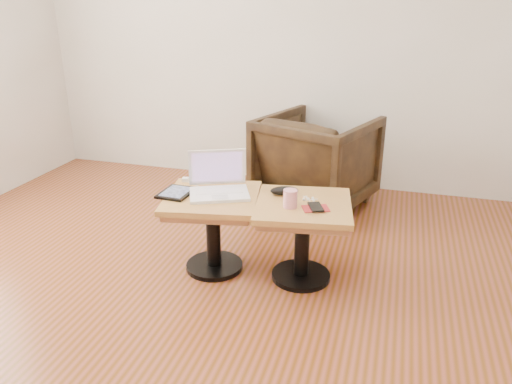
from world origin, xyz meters
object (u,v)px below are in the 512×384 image
(side_table_right, at_px, (303,222))
(laptop, at_px, (219,185))
(striped_cup, at_px, (290,199))
(side_table_left, at_px, (213,214))
(armchair, at_px, (316,161))

(side_table_right, bearing_deg, laptop, 169.51)
(laptop, xyz_separation_m, striped_cup, (0.45, -0.09, 0.00))
(side_table_left, height_order, striped_cup, striped_cup)
(laptop, distance_m, striped_cup, 0.46)
(side_table_right, height_order, armchair, armchair)
(side_table_left, height_order, armchair, armchair)
(laptop, bearing_deg, armchair, 46.77)
(striped_cup, bearing_deg, side_table_left, 175.19)
(side_table_left, distance_m, side_table_right, 0.53)
(side_table_right, distance_m, laptop, 0.54)
(laptop, relative_size, striped_cup, 4.21)
(striped_cup, bearing_deg, laptop, 168.87)
(side_table_right, bearing_deg, armchair, 86.80)
(side_table_right, distance_m, striped_cup, 0.20)
(striped_cup, bearing_deg, armchair, 92.73)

